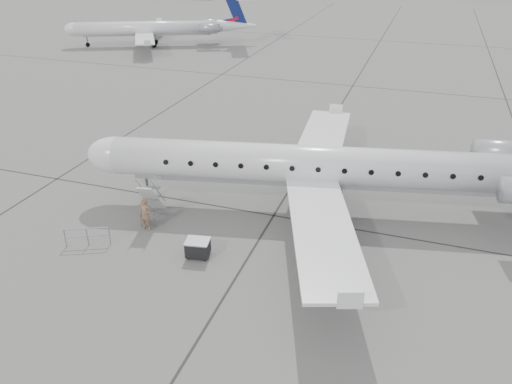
% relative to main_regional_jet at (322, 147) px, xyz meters
% --- Properties ---
extents(ground, '(320.00, 320.00, 0.00)m').
position_rel_main_regional_jet_xyz_m(ground, '(2.66, -5.77, -3.87)').
color(ground, slate).
rests_on(ground, ground).
extents(main_regional_jet, '(34.07, 27.54, 7.75)m').
position_rel_main_regional_jet_xyz_m(main_regional_jet, '(0.00, 0.00, 0.00)').
color(main_regional_jet, silver).
rests_on(main_regional_jet, ground).
extents(airstair, '(1.26, 2.20, 2.43)m').
position_rel_main_regional_jet_xyz_m(airstair, '(-8.54, -4.02, -2.66)').
color(airstair, silver).
rests_on(airstair, ground).
extents(passenger, '(0.74, 0.53, 1.90)m').
position_rel_main_regional_jet_xyz_m(passenger, '(-8.29, -5.18, -2.93)').
color(passenger, '#87614A').
rests_on(passenger, ground).
extents(safety_railing, '(2.02, 1.02, 1.00)m').
position_rel_main_regional_jet_xyz_m(safety_railing, '(-10.36, -7.51, -3.37)').
color(safety_railing, gray).
rests_on(safety_railing, ground).
extents(baggage_cart, '(1.25, 1.08, 0.97)m').
position_rel_main_regional_jet_xyz_m(baggage_cart, '(-4.62, -6.58, -3.39)').
color(baggage_cart, black).
rests_on(baggage_cart, ground).
extents(bg_regional_left, '(30.35, 26.77, 6.60)m').
position_rel_main_regional_jet_xyz_m(bg_regional_left, '(-32.98, 38.57, -0.57)').
color(bg_regional_left, silver).
rests_on(bg_regional_left, ground).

